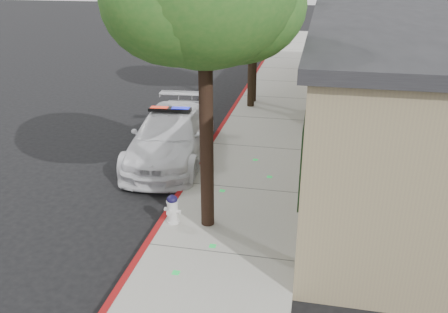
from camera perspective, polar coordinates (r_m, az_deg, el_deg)
ground at (r=10.29m, az=-9.68°, el=-11.08°), size 120.00×120.00×0.00m
sidewalk at (r=12.37m, az=2.19°, el=-4.13°), size 3.20×60.00×0.15m
red_curb at (r=12.68m, az=-4.70°, el=-3.47°), size 0.14×60.00×0.16m
clapboard_building at (r=17.58m, az=22.59°, el=9.44°), size 7.30×20.89×4.24m
police_car at (r=14.31m, az=-6.45°, el=2.59°), size 2.59×5.43×1.65m
fire_hydrant at (r=10.68m, az=-6.31°, el=-6.36°), size 0.40×0.35×0.70m
street_tree_far at (r=19.33m, az=3.91°, el=18.17°), size 3.06×2.80×5.29m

